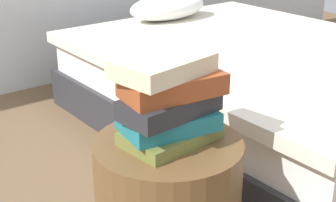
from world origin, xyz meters
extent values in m
cube|color=#2D2D33|center=(1.10, 0.63, 0.11)|extent=(1.53, 2.02, 0.22)
cube|color=white|center=(1.10, 0.63, 0.31)|extent=(1.47, 1.94, 0.18)
cube|color=silver|center=(1.10, 0.63, 0.43)|extent=(1.56, 1.98, 0.06)
ellipsoid|color=white|center=(1.09, 1.43, 0.54)|extent=(0.56, 0.29, 0.16)
cube|color=olive|center=(0.01, 0.00, 0.50)|extent=(0.30, 0.21, 0.04)
cube|color=#1E727F|center=(0.01, 0.01, 0.55)|extent=(0.30, 0.22, 0.05)
cube|color=#28282D|center=(0.00, -0.01, 0.61)|extent=(0.31, 0.18, 0.06)
cube|color=#994723|center=(0.01, -0.01, 0.67)|extent=(0.32, 0.19, 0.06)
cube|color=beige|center=(-0.01, 0.01, 0.73)|extent=(0.31, 0.23, 0.05)
camera|label=1|loc=(-0.82, -1.08, 1.17)|focal=52.70mm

